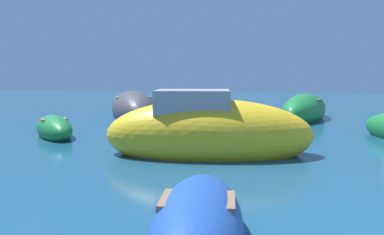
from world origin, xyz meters
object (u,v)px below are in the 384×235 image
moored_boat_1 (304,110)px  moored_boat_9 (198,228)px  moored_boat_0 (133,109)px  moored_boat_7 (54,129)px  moored_boat_2 (208,133)px

moored_boat_1 → moored_boat_9: size_ratio=1.57×
moored_boat_0 → moored_boat_1: moored_boat_0 is taller
moored_boat_7 → moored_boat_9: 9.82m
moored_boat_9 → moored_boat_2: bearing=1.9°
moored_boat_1 → moored_boat_7: (-9.02, -6.51, -0.17)m
moored_boat_2 → moored_boat_9: (0.58, -5.57, -0.31)m
moored_boat_1 → moored_boat_2: moored_boat_2 is taller
moored_boat_0 → moored_boat_2: (4.39, -7.17, 0.10)m
moored_boat_1 → moored_boat_2: bearing=176.3°
moored_boat_1 → moored_boat_2: 9.28m
moored_boat_7 → moored_boat_9: size_ratio=0.86×
moored_boat_2 → moored_boat_0: bearing=114.4°
moored_boat_2 → moored_boat_9: moored_boat_2 is taller
moored_boat_0 → moored_boat_1: bearing=76.5°
moored_boat_1 → moored_boat_7: 11.12m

